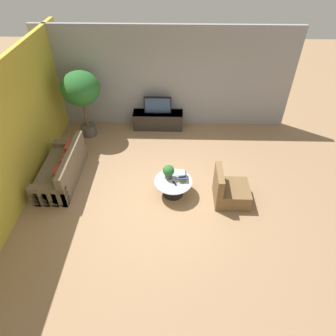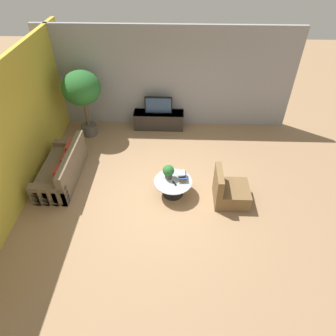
# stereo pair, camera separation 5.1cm
# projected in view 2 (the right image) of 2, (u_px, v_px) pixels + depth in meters

# --- Properties ---
(ground_plane) EXTENTS (24.00, 24.00, 0.00)m
(ground_plane) POSITION_uv_depth(u_px,v_px,m) (162.00, 193.00, 7.30)
(ground_plane) COLOR #9E7A56
(back_wall_stone) EXTENTS (7.40, 0.12, 3.00)m
(back_wall_stone) POSITION_uv_depth(u_px,v_px,m) (167.00, 78.00, 8.81)
(back_wall_stone) COLOR #939399
(back_wall_stone) RESTS_ON ground
(side_wall_left) EXTENTS (0.12, 7.40, 3.00)m
(side_wall_left) POSITION_uv_depth(u_px,v_px,m) (14.00, 134.00, 6.57)
(side_wall_left) COLOR gold
(side_wall_left) RESTS_ON ground
(media_console) EXTENTS (1.55, 0.50, 0.53)m
(media_console) POSITION_uv_depth(u_px,v_px,m) (159.00, 120.00, 9.37)
(media_console) COLOR #2D2823
(media_console) RESTS_ON ground
(television) EXTENTS (0.83, 0.13, 0.52)m
(television) POSITION_uv_depth(u_px,v_px,m) (158.00, 105.00, 9.04)
(television) COLOR black
(television) RESTS_ON media_console
(coffee_table) EXTENTS (0.90, 0.90, 0.42)m
(coffee_table) POSITION_uv_depth(u_px,v_px,m) (173.00, 185.00, 7.10)
(coffee_table) COLOR black
(coffee_table) RESTS_ON ground
(couch_by_wall) EXTENTS (0.84, 1.95, 0.84)m
(couch_by_wall) POSITION_uv_depth(u_px,v_px,m) (63.00, 169.00, 7.53)
(couch_by_wall) COLOR brown
(couch_by_wall) RESTS_ON ground
(armchair_wicker) EXTENTS (0.80, 0.76, 0.86)m
(armchair_wicker) POSITION_uv_depth(u_px,v_px,m) (229.00, 192.00, 6.95)
(armchair_wicker) COLOR brown
(armchair_wicker) RESTS_ON ground
(potted_palm_tall) EXTENTS (1.08, 1.08, 2.00)m
(potted_palm_tall) POSITION_uv_depth(u_px,v_px,m) (82.00, 91.00, 8.33)
(potted_palm_tall) COLOR #514C47
(potted_palm_tall) RESTS_ON ground
(potted_plant_tabletop) EXTENTS (0.27, 0.27, 0.36)m
(potted_plant_tabletop) POSITION_uv_depth(u_px,v_px,m) (168.00, 171.00, 6.97)
(potted_plant_tabletop) COLOR #514C47
(potted_plant_tabletop) RESTS_ON coffee_table
(book_stack) EXTENTS (0.24, 0.31, 0.19)m
(book_stack) POSITION_uv_depth(u_px,v_px,m) (182.00, 175.00, 7.02)
(book_stack) COLOR gold
(book_stack) RESTS_ON coffee_table
(remote_black) EXTENTS (0.11, 0.16, 0.02)m
(remote_black) POSITION_uv_depth(u_px,v_px,m) (174.00, 183.00, 6.94)
(remote_black) COLOR black
(remote_black) RESTS_ON coffee_table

